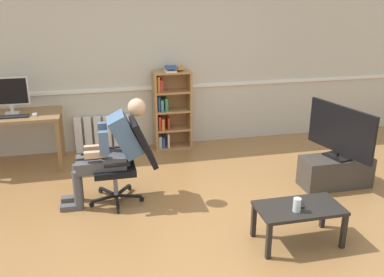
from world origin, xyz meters
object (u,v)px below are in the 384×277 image
object	(u,v)px
tv_screen	(340,131)
computer_desk	(14,122)
spare_remote	(301,204)
radiator	(103,133)
office_chair	(128,158)
drinking_glass	(297,205)
bookshelf	(170,110)
coffee_table	(299,212)
keyboard	(13,117)
computer_mouse	(35,115)
person_seated	(111,149)
imac_monitor	(10,93)
tv_stand	(335,171)

from	to	relation	value
tv_screen	computer_desk	bearing A→B (deg)	54.91
spare_remote	tv_screen	bearing A→B (deg)	62.89
radiator	office_chair	distance (m)	1.72
drinking_glass	bookshelf	bearing A→B (deg)	102.94
computer_desk	coffee_table	xyz separation A→B (m)	(2.90, -2.55, -0.32)
radiator	tv_screen	size ratio (longest dim) A/B	0.82
keyboard	tv_screen	world-z (taller)	tv_screen
computer_mouse	person_seated	xyz separation A→B (m)	(0.92, -1.17, -0.12)
imac_monitor	coffee_table	world-z (taller)	imac_monitor
keyboard	office_chair	bearing A→B (deg)	-40.03
computer_desk	bookshelf	world-z (taller)	bookshelf
bookshelf	spare_remote	size ratio (longest dim) A/B	8.42
radiator	tv_stand	world-z (taller)	radiator
person_seated	drinking_glass	size ratio (longest dim) A/B	9.15
tv_screen	spare_remote	size ratio (longest dim) A/B	6.62
computer_mouse	spare_remote	distance (m)	3.60
bookshelf	tv_screen	distance (m)	2.52
computer_mouse	imac_monitor	bearing A→B (deg)	147.07
bookshelf	tv_stand	xyz separation A→B (m)	(1.76, -1.80, -0.42)
computer_mouse	radiator	xyz separation A→B (m)	(0.86, 0.51, -0.50)
office_chair	drinking_glass	size ratio (longest dim) A/B	7.34
computer_desk	drinking_glass	world-z (taller)	computer_desk
tv_stand	drinking_glass	xyz separation A→B (m)	(-1.09, -1.12, 0.26)
computer_desk	bookshelf	size ratio (longest dim) A/B	0.96
tv_stand	keyboard	bearing A→B (deg)	160.76
computer_desk	bookshelf	bearing A→B (deg)	7.65
coffee_table	spare_remote	distance (m)	0.07
bookshelf	person_seated	bearing A→B (deg)	-121.05
computer_desk	person_seated	distance (m)	1.77
tv_stand	drinking_glass	size ratio (longest dim) A/B	6.53
tv_screen	coffee_table	world-z (taller)	tv_screen
imac_monitor	tv_screen	size ratio (longest dim) A/B	0.49
computer_mouse	drinking_glass	bearing A→B (deg)	-44.51
keyboard	coffee_table	size ratio (longest dim) A/B	0.49
computer_desk	computer_mouse	distance (m)	0.33
computer_desk	keyboard	bearing A→B (deg)	-83.70
bookshelf	radiator	xyz separation A→B (m)	(-1.02, 0.10, -0.34)
tv_stand	coffee_table	size ratio (longest dim) A/B	1.05
imac_monitor	bookshelf	world-z (taller)	bookshelf
bookshelf	radiator	size ratio (longest dim) A/B	1.55
keyboard	spare_remote	distance (m)	3.79
bookshelf	drinking_glass	distance (m)	3.00
tv_stand	coffee_table	xyz separation A→B (m)	(-1.02, -1.05, 0.14)
coffee_table	bookshelf	bearing A→B (deg)	104.56
imac_monitor	bookshelf	bearing A→B (deg)	5.58
bookshelf	office_chair	size ratio (longest dim) A/B	1.30
office_chair	tv_screen	distance (m)	2.56
bookshelf	person_seated	distance (m)	1.85
imac_monitor	person_seated	xyz separation A→B (m)	(1.23, -1.37, -0.39)
spare_remote	bookshelf	bearing A→B (deg)	122.38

